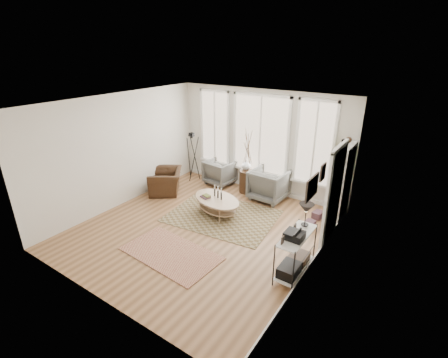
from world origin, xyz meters
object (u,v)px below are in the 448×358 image
Objects in this scene: armchair_left at (220,172)px; side_table at (247,163)px; coffee_table at (216,202)px; armchair_right at (269,185)px; accent_chair at (166,181)px; low_shelf at (296,250)px; bookcase at (341,183)px.

side_table reaches higher than armchair_left.
armchair_right is at bearing 65.42° from coffee_table.
accent_chair is (-1.99, 0.29, -0.01)m from coffee_table.
low_shelf reaches higher than armchair_left.
side_table reaches higher than accent_chair.
accent_chair is at bearing 27.45° from armchair_right.
accent_chair reaches higher than coffee_table.
armchair_left is at bearing 176.43° from bookcase.
armchair_right is at bearing 77.53° from accent_chair.
armchair_right is 0.51× the size of side_table.
bookcase reaches higher than accent_chair.
low_shelf is 4.49m from armchair_left.
side_table reaches higher than coffee_table.
side_table is at bearing -178.18° from armchair_left.
bookcase is 3.66m from armchair_left.
coffee_table is at bearing 156.99° from low_shelf.
accent_chair is (-4.51, 1.36, -0.18)m from low_shelf.
armchair_right is (1.72, -0.15, 0.05)m from armchair_left.
armchair_left is at bearing 174.96° from side_table.
low_shelf reaches higher than armchair_right.
armchair_right is at bearing 125.23° from low_shelf.
accent_chair is at bearing 163.23° from low_shelf.
bookcase is 2.49× the size of armchair_left.
coffee_table is 2.01m from accent_chair.
armchair_left is 1.12m from side_table.
bookcase is 1.12× the size of side_table.
coffee_table is at bearing 44.66° from accent_chair.
low_shelf is 4.72m from accent_chair.
bookcase is 1.32× the size of coffee_table.
armchair_left is (-3.55, 2.75, -0.13)m from low_shelf.
armchair_left is 1.69m from accent_chair.
armchair_left is 1.73m from armchair_right.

